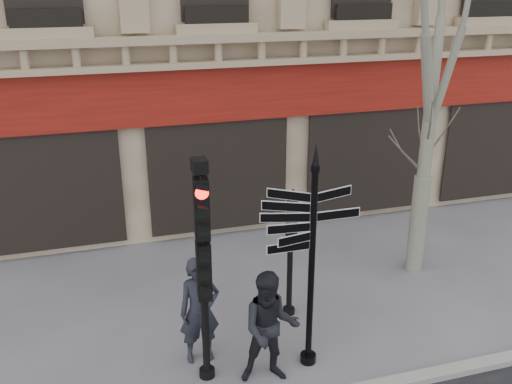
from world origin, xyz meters
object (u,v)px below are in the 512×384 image
traffic_signal_secondary (291,235)px  fingerpost (313,223)px  traffic_signal_main (202,247)px  pedestrian_b (270,328)px  pedestrian_a (199,311)px

traffic_signal_secondary → fingerpost: bearing=-74.8°
fingerpost → traffic_signal_main: (-1.72, 0.13, -0.23)m
traffic_signal_main → pedestrian_b: size_ratio=1.94×
pedestrian_a → pedestrian_b: (0.97, -0.84, 0.02)m
traffic_signal_secondary → pedestrian_a: bearing=-133.0°
traffic_signal_secondary → pedestrian_b: size_ratio=1.25×
traffic_signal_main → traffic_signal_secondary: 2.44m
fingerpost → traffic_signal_main: 1.74m
pedestrian_a → pedestrian_b: 1.28m
traffic_signal_secondary → pedestrian_a: (-1.91, -0.87, -0.74)m
pedestrian_b → traffic_signal_secondary: bearing=72.9°
traffic_signal_main → fingerpost: bearing=1.6°
fingerpost → traffic_signal_main: size_ratio=1.03×
traffic_signal_main → pedestrian_a: (0.00, 0.49, -1.42)m
fingerpost → pedestrian_a: (-1.72, 0.62, -1.65)m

